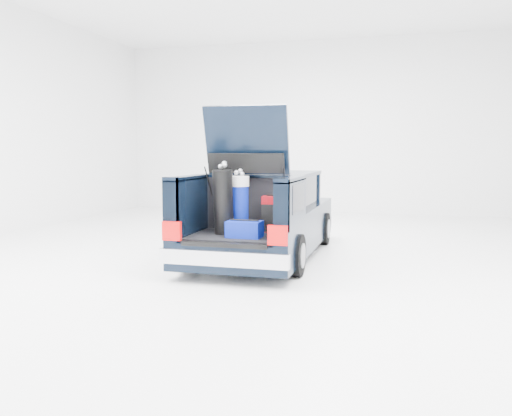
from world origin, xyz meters
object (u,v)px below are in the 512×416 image
(black_golf_bag, at_px, (223,202))
(blue_golf_bag, at_px, (240,204))
(car, at_px, (265,217))
(blue_duffel, at_px, (245,229))
(red_suitcase, at_px, (274,214))

(black_golf_bag, distance_m, blue_golf_bag, 0.30)
(car, distance_m, blue_duffel, 1.82)
(red_suitcase, bearing_deg, black_golf_bag, -150.70)
(black_golf_bag, bearing_deg, blue_golf_bag, 57.15)
(red_suitcase, relative_size, blue_duffel, 1.16)
(blue_golf_bag, height_order, blue_duffel, blue_golf_bag)
(blue_golf_bag, bearing_deg, car, 70.11)
(red_suitcase, height_order, blue_golf_bag, blue_golf_bag)
(car, bearing_deg, blue_golf_bag, -91.73)
(car, height_order, blue_golf_bag, car)
(red_suitcase, distance_m, blue_duffel, 0.69)
(red_suitcase, relative_size, blue_golf_bag, 0.60)
(blue_golf_bag, bearing_deg, blue_duffel, -83.33)
(car, xyz_separation_m, black_golf_bag, (-0.21, -1.62, 0.40))
(black_golf_bag, distance_m, blue_duffel, 0.55)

